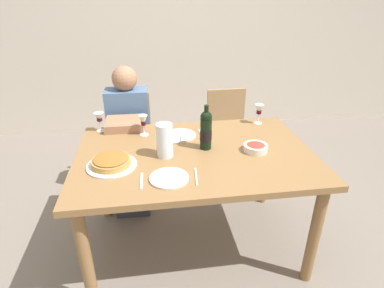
{
  "coord_description": "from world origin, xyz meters",
  "views": [
    {
      "loc": [
        -0.27,
        -1.75,
        1.7
      ],
      "look_at": [
        -0.01,
        0.05,
        0.79
      ],
      "focal_mm": 29.36,
      "sensor_mm": 36.0,
      "label": 1
    }
  ],
  "objects_px": {
    "baked_tart": "(111,162)",
    "dining_table": "(195,164)",
    "water_pitcher": "(165,142)",
    "salad_bowl": "(256,147)",
    "wine_glass_left_diner": "(259,110)",
    "dinner_plate_right_setting": "(169,178)",
    "chair_right": "(228,131)",
    "wine_glass_centre": "(99,118)",
    "wine_bottle": "(206,130)",
    "dinner_plate_left_setting": "(180,135)",
    "diner_left": "(129,136)",
    "chair_left": "(131,137)",
    "wine_glass_right_diner": "(143,121)"
  },
  "relations": [
    {
      "from": "baked_tart",
      "to": "dining_table",
      "type": "bearing_deg",
      "value": 11.61
    },
    {
      "from": "baked_tart",
      "to": "salad_bowl",
      "type": "bearing_deg",
      "value": 4.09
    },
    {
      "from": "baked_tart",
      "to": "dinner_plate_left_setting",
      "type": "distance_m",
      "value": 0.57
    },
    {
      "from": "water_pitcher",
      "to": "wine_glass_left_diner",
      "type": "bearing_deg",
      "value": 29.63
    },
    {
      "from": "dinner_plate_left_setting",
      "to": "chair_right",
      "type": "bearing_deg",
      "value": 50.13
    },
    {
      "from": "wine_glass_left_diner",
      "to": "diner_left",
      "type": "bearing_deg",
      "value": 167.06
    },
    {
      "from": "baked_tart",
      "to": "wine_glass_centre",
      "type": "bearing_deg",
      "value": 102.78
    },
    {
      "from": "dining_table",
      "to": "wine_glass_left_diner",
      "type": "bearing_deg",
      "value": 35.72
    },
    {
      "from": "wine_bottle",
      "to": "chair_right",
      "type": "relative_size",
      "value": 0.34
    },
    {
      "from": "salad_bowl",
      "to": "chair_left",
      "type": "bearing_deg",
      "value": 132.66
    },
    {
      "from": "wine_glass_right_diner",
      "to": "chair_left",
      "type": "bearing_deg",
      "value": 103.18
    },
    {
      "from": "dinner_plate_left_setting",
      "to": "diner_left",
      "type": "height_order",
      "value": "diner_left"
    },
    {
      "from": "wine_glass_left_diner",
      "to": "salad_bowl",
      "type": "bearing_deg",
      "value": -110.85
    },
    {
      "from": "baked_tart",
      "to": "wine_glass_centre",
      "type": "height_order",
      "value": "wine_glass_centre"
    },
    {
      "from": "wine_glass_right_diner",
      "to": "chair_right",
      "type": "height_order",
      "value": "wine_glass_right_diner"
    },
    {
      "from": "baked_tart",
      "to": "chair_left",
      "type": "xyz_separation_m",
      "value": [
        0.06,
        0.97,
        -0.29
      ]
    },
    {
      "from": "chair_right",
      "to": "dinner_plate_right_setting",
      "type": "bearing_deg",
      "value": 60.14
    },
    {
      "from": "diner_left",
      "to": "chair_right",
      "type": "distance_m",
      "value": 0.94
    },
    {
      "from": "baked_tart",
      "to": "salad_bowl",
      "type": "distance_m",
      "value": 0.9
    },
    {
      "from": "chair_right",
      "to": "wine_glass_right_diner",
      "type": "bearing_deg",
      "value": 34.97
    },
    {
      "from": "dinner_plate_left_setting",
      "to": "chair_left",
      "type": "distance_m",
      "value": 0.77
    },
    {
      "from": "dining_table",
      "to": "baked_tart",
      "type": "height_order",
      "value": "baked_tart"
    },
    {
      "from": "salad_bowl",
      "to": "wine_glass_left_diner",
      "type": "height_order",
      "value": "wine_glass_left_diner"
    },
    {
      "from": "dining_table",
      "to": "dinner_plate_left_setting",
      "type": "distance_m",
      "value": 0.28
    },
    {
      "from": "wine_glass_centre",
      "to": "wine_bottle",
      "type": "bearing_deg",
      "value": -28.17
    },
    {
      "from": "chair_left",
      "to": "diner_left",
      "type": "height_order",
      "value": "diner_left"
    },
    {
      "from": "wine_glass_left_diner",
      "to": "chair_right",
      "type": "height_order",
      "value": "wine_glass_left_diner"
    },
    {
      "from": "chair_left",
      "to": "wine_glass_left_diner",
      "type": "bearing_deg",
      "value": 155.87
    },
    {
      "from": "baked_tart",
      "to": "wine_glass_left_diner",
      "type": "height_order",
      "value": "wine_glass_left_diner"
    },
    {
      "from": "wine_bottle",
      "to": "dining_table",
      "type": "bearing_deg",
      "value": -150.08
    },
    {
      "from": "wine_glass_right_diner",
      "to": "wine_glass_left_diner",
      "type": "bearing_deg",
      "value": 5.86
    },
    {
      "from": "chair_left",
      "to": "dining_table",
      "type": "bearing_deg",
      "value": 118.24
    },
    {
      "from": "dining_table",
      "to": "diner_left",
      "type": "height_order",
      "value": "diner_left"
    },
    {
      "from": "salad_bowl",
      "to": "wine_glass_left_diner",
      "type": "relative_size",
      "value": 1.02
    },
    {
      "from": "baked_tart",
      "to": "dinner_plate_right_setting",
      "type": "distance_m",
      "value": 0.38
    },
    {
      "from": "salad_bowl",
      "to": "chair_right",
      "type": "xyz_separation_m",
      "value": [
        0.06,
        0.91,
        -0.29
      ]
    },
    {
      "from": "wine_bottle",
      "to": "wine_glass_right_diner",
      "type": "height_order",
      "value": "wine_bottle"
    },
    {
      "from": "baked_tart",
      "to": "wine_glass_left_diner",
      "type": "relative_size",
      "value": 1.92
    },
    {
      "from": "wine_glass_left_diner",
      "to": "wine_glass_right_diner",
      "type": "xyz_separation_m",
      "value": [
        -0.87,
        -0.09,
        -0.0
      ]
    },
    {
      "from": "wine_glass_left_diner",
      "to": "chair_left",
      "type": "bearing_deg",
      "value": 155.02
    },
    {
      "from": "baked_tart",
      "to": "wine_glass_left_diner",
      "type": "xyz_separation_m",
      "value": [
        1.07,
        0.5,
        0.08
      ]
    },
    {
      "from": "wine_glass_left_diner",
      "to": "dinner_plate_left_setting",
      "type": "bearing_deg",
      "value": -166.89
    },
    {
      "from": "diner_left",
      "to": "chair_right",
      "type": "height_order",
      "value": "diner_left"
    },
    {
      "from": "dining_table",
      "to": "chair_right",
      "type": "relative_size",
      "value": 1.72
    },
    {
      "from": "salad_bowl",
      "to": "chair_left",
      "type": "xyz_separation_m",
      "value": [
        -0.84,
        0.91,
        -0.29
      ]
    },
    {
      "from": "water_pitcher",
      "to": "baked_tart",
      "type": "height_order",
      "value": "water_pitcher"
    },
    {
      "from": "wine_glass_left_diner",
      "to": "wine_glass_centre",
      "type": "relative_size",
      "value": 1.08
    },
    {
      "from": "wine_glass_right_diner",
      "to": "chair_left",
      "type": "height_order",
      "value": "wine_glass_right_diner"
    },
    {
      "from": "wine_glass_right_diner",
      "to": "dinner_plate_right_setting",
      "type": "bearing_deg",
      "value": -77.75
    },
    {
      "from": "water_pitcher",
      "to": "dining_table",
      "type": "bearing_deg",
      "value": 7.28
    }
  ]
}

